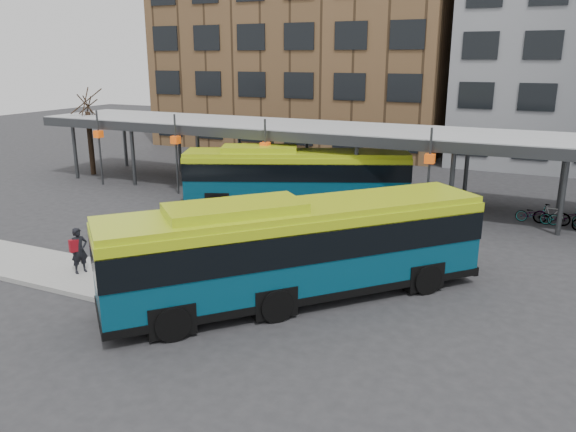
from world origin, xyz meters
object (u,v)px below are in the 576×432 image
object	(u,v)px
bus_front	(297,247)
pedestrian	(79,250)
tree	(90,140)
bus_rear	(296,175)

from	to	relation	value
bus_front	pedestrian	xyz separation A→B (m)	(-8.22, -1.65, -0.82)
tree	pedestrian	distance (m)	20.27
pedestrian	tree	bearing A→B (deg)	64.15
bus_front	bus_rear	size ratio (longest dim) A/B	0.95
bus_front	pedestrian	bearing A→B (deg)	143.74
bus_rear	pedestrian	bearing A→B (deg)	-126.61
bus_front	bus_rear	world-z (taller)	bus_front
tree	bus_front	xyz separation A→B (m)	(21.88, -13.27, -0.55)
bus_rear	pedestrian	xyz separation A→B (m)	(-3.01, -13.04, -0.69)
bus_front	bus_rear	distance (m)	12.53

